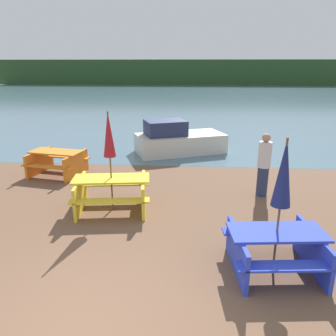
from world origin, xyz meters
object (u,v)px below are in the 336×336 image
Objects in this scene: picnic_table_yellow at (112,190)px; person at (264,165)px; picnic_table_blue at (275,246)px; boat at (177,140)px; picnic_table_orange at (57,161)px; umbrella_crimson at (109,135)px; umbrella_navy at (284,174)px.

person is at bearing 16.96° from picnic_table_yellow.
boat reaches higher than picnic_table_blue.
boat is at bearing 104.61° from picnic_table_blue.
person is at bearing -81.85° from boat.
boat is (3.64, 2.94, 0.04)m from picnic_table_orange.
picnic_table_blue is at bearing -39.58° from picnic_table_orange.
picnic_table_yellow is 1.33m from umbrella_crimson.
picnic_table_blue is 0.45× the size of boat.
picnic_table_blue is 4.19m from umbrella_crimson.
boat is (-1.97, 7.58, -1.23)m from umbrella_navy.
boat reaches higher than picnic_table_orange.
boat is (1.32, 5.37, -1.32)m from umbrella_crimson.
umbrella_crimson is 3.96m from umbrella_navy.
picnic_table_orange is 3.63m from umbrella_crimson.
person reaches higher than picnic_table_orange.
person is (0.46, 3.35, 0.40)m from picnic_table_blue.
umbrella_navy is (3.29, -2.20, -0.08)m from umbrella_crimson.
picnic_table_blue is 0.93× the size of picnic_table_orange.
picnic_table_orange is 0.78× the size of umbrella_crimson.
picnic_table_orange is at bearing 167.96° from person.
picnic_table_blue is 3.40m from person.
person reaches higher than picnic_table_blue.
boat is (1.32, 5.37, 0.01)m from picnic_table_yellow.
picnic_table_yellow is 0.52× the size of boat.
picnic_table_blue is 3.96m from picnic_table_yellow.
umbrella_navy reaches higher than picnic_table_yellow.
boat reaches higher than picnic_table_yellow.
picnic_table_yellow is at bearing 146.21° from umbrella_navy.
picnic_table_yellow is 0.83× the size of umbrella_crimson.
umbrella_crimson is at bearing -163.04° from person.
person is (3.75, 1.14, 0.36)m from picnic_table_yellow.
umbrella_crimson reaches higher than umbrella_navy.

